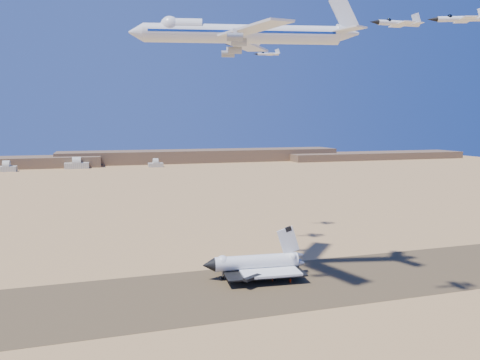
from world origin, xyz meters
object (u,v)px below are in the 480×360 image
object	(u,v)px
chase_jet_b	(460,19)
chase_jet_f	(268,54)
crew_c	(290,281)
crew_b	(291,281)
crew_a	(273,280)
shuttle	(255,264)
chase_jet_a	(398,23)
carrier_747	(236,34)
chase_jet_e	(244,45)

from	to	relation	value
chase_jet_b	chase_jet_f	xyz separation A→B (m)	(-10.87, 120.79, 6.54)
crew_c	crew_b	bearing A→B (deg)	123.98
crew_a	chase_jet_b	distance (m)	105.32
crew_b	chase_jet_b	bearing A→B (deg)	178.72
chase_jet_f	crew_a	bearing A→B (deg)	-93.70
crew_a	crew_b	world-z (taller)	crew_b
shuttle	chase_jet_a	distance (m)	97.60
shuttle	carrier_747	xyz separation A→B (m)	(-8.41, -2.02, 84.76)
crew_b	chase_jet_f	size ratio (longest dim) A/B	0.12
crew_c	chase_jet_e	bearing A→B (deg)	-61.62
crew_a	crew_c	size ratio (longest dim) A/B	0.99
chase_jet_b	crew_c	bearing A→B (deg)	145.52
shuttle	crew_b	world-z (taller)	shuttle
shuttle	crew_a	world-z (taller)	shuttle
carrier_747	crew_c	bearing A→B (deg)	-11.01
chase_jet_a	chase_jet_f	bearing A→B (deg)	93.79
chase_jet_e	chase_jet_f	bearing A→B (deg)	59.80
crew_c	chase_jet_a	world-z (taller)	chase_jet_a
crew_a	crew_c	bearing A→B (deg)	-140.63
shuttle	chase_jet_b	world-z (taller)	chase_jet_b
shuttle	crew_a	distance (m)	9.25
carrier_747	chase_jet_f	bearing A→B (deg)	73.31
chase_jet_a	chase_jet_e	xyz separation A→B (m)	(-19.19, 84.59, 6.07)
chase_jet_b	chase_jet_e	size ratio (longest dim) A/B	0.99
chase_jet_e	chase_jet_a	bearing A→B (deg)	-68.34
crew_a	chase_jet_b	world-z (taller)	chase_jet_b
shuttle	crew_c	bearing A→B (deg)	-39.78
shuttle	chase_jet_f	world-z (taller)	chase_jet_f
crew_c	chase_jet_e	world-z (taller)	chase_jet_e
crew_c	chase_jet_a	distance (m)	94.94
chase_jet_a	crew_b	bearing A→B (deg)	121.30
crew_c	chase_jet_a	size ratio (longest dim) A/B	0.10
shuttle	carrier_747	world-z (taller)	carrier_747
crew_a	crew_c	world-z (taller)	crew_c
carrier_747	shuttle	bearing A→B (deg)	25.84
crew_b	crew_c	bearing A→B (deg)	-26.93
crew_b	crew_c	xyz separation A→B (m)	(-0.05, 0.39, -0.01)
chase_jet_a	chase_jet_f	xyz separation A→B (m)	(1.50, 110.08, 6.35)
shuttle	chase_jet_f	bearing A→B (deg)	71.05
chase_jet_f	crew_b	bearing A→B (deg)	-88.85
shuttle	crew_c	world-z (taller)	shuttle
shuttle	carrier_747	size ratio (longest dim) A/B	0.48
crew_c	crew_a	bearing A→B (deg)	-2.58
chase_jet_a	chase_jet_b	bearing A→B (deg)	-36.33
carrier_747	crew_a	distance (m)	90.19
crew_b	chase_jet_a	bearing A→B (deg)	172.10
crew_a	chase_jet_f	size ratio (longest dim) A/B	0.12
chase_jet_f	chase_jet_b	bearing A→B (deg)	-69.76
carrier_747	chase_jet_a	world-z (taller)	carrier_747
crew_a	carrier_747	bearing A→B (deg)	47.48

